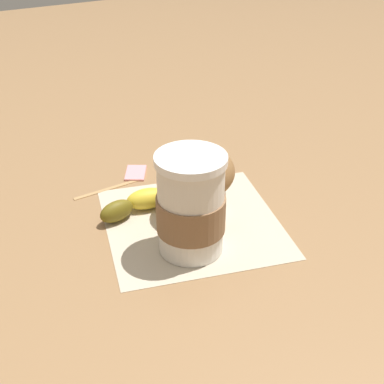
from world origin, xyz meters
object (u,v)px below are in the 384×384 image
(coffee_cup, at_px, (191,206))
(banana, at_px, (149,200))
(muffin, at_px, (200,179))
(sugar_packet, at_px, (136,172))

(coffee_cup, xyz_separation_m, banana, (0.11, 0.01, -0.05))
(muffin, height_order, sugar_packet, muffin)
(banana, bearing_deg, coffee_cup, -175.22)
(banana, xyz_separation_m, sugar_packet, (0.11, -0.03, -0.01))
(banana, relative_size, sugar_packet, 3.25)
(muffin, distance_m, banana, 0.09)
(banana, bearing_deg, muffin, -126.83)
(coffee_cup, height_order, banana, coffee_cup)
(banana, distance_m, sugar_packet, 0.11)
(coffee_cup, bearing_deg, sugar_packet, -4.36)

